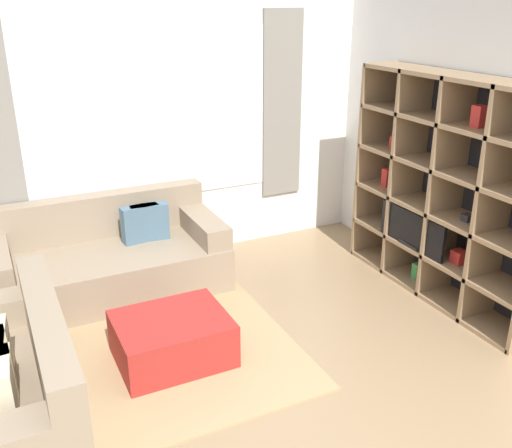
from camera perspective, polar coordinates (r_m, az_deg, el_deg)
The scene contains 6 objects.
wall_back at distance 5.57m, azimuth -10.51°, elevation 9.60°, with size 5.64×0.11×2.70m.
wall_right at distance 5.26m, azimuth 20.00°, elevation 7.85°, with size 0.07×4.58×2.70m, color white.
area_rug at distance 4.47m, azimuth -15.52°, elevation -13.05°, with size 2.85×2.11×0.01m, color tan.
shelving_unit at distance 5.14m, azimuth 18.67°, elevation 3.11°, with size 0.41×2.05×1.93m.
couch_main at distance 5.30m, azimuth -14.59°, elevation -3.55°, with size 2.04×0.96×0.82m.
ottoman at distance 4.29m, azimuth -8.37°, elevation -11.33°, with size 0.80×0.65×0.35m.
Camera 1 is at (-1.46, -1.85, 2.50)m, focal length 40.00 mm.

